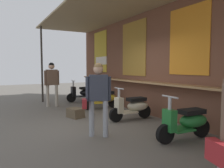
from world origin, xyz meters
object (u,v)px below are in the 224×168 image
at_px(scooter_yellow, 103,98).
at_px(shopper_passing, 52,79).
at_px(shopper_browsing, 98,92).
at_px(scooter_green, 187,122).
at_px(scooter_black, 84,93).
at_px(merchandise_crate, 76,113).
at_px(scooter_cream, 133,107).

height_order(scooter_yellow, shopper_passing, shopper_passing).
bearing_deg(scooter_yellow, shopper_browsing, 63.96).
height_order(shopper_browsing, shopper_passing, shopper_passing).
bearing_deg(scooter_green, shopper_passing, -69.20).
xyz_separation_m(scooter_black, merchandise_crate, (2.83, -1.39, -0.24)).
xyz_separation_m(scooter_yellow, scooter_green, (3.93, -0.00, 0.00)).
bearing_deg(scooter_black, shopper_passing, 22.11).
relative_size(scooter_black, scooter_cream, 1.00).
height_order(shopper_passing, merchandise_crate, shopper_passing).
distance_m(shopper_passing, merchandise_crate, 2.42).
height_order(scooter_black, shopper_passing, shopper_passing).
distance_m(scooter_black, shopper_browsing, 5.06).
bearing_deg(scooter_cream, merchandise_crate, -36.85).
distance_m(scooter_yellow, scooter_green, 3.93).
xyz_separation_m(scooter_yellow, shopper_browsing, (2.80, -1.56, 0.60)).
bearing_deg(scooter_green, merchandise_crate, -61.27).
bearing_deg(scooter_black, scooter_cream, 91.07).
bearing_deg(scooter_yellow, scooter_green, 93.12).
height_order(shopper_browsing, merchandise_crate, shopper_browsing).
bearing_deg(shopper_passing, merchandise_crate, -176.03).
height_order(scooter_black, merchandise_crate, scooter_black).
relative_size(scooter_green, merchandise_crate, 3.00).
bearing_deg(merchandise_crate, shopper_browsing, -5.00).
bearing_deg(shopper_browsing, scooter_black, -177.35).
bearing_deg(merchandise_crate, scooter_black, 153.80).
bearing_deg(scooter_green, shopper_browsing, -31.41).
bearing_deg(merchandise_crate, scooter_green, 24.31).
distance_m(scooter_black, shopper_passing, 1.81).
height_order(scooter_yellow, merchandise_crate, scooter_yellow).
relative_size(shopper_passing, merchandise_crate, 3.71).
xyz_separation_m(shopper_browsing, merchandise_crate, (-1.95, 0.17, -0.85)).
distance_m(shopper_browsing, merchandise_crate, 2.14).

